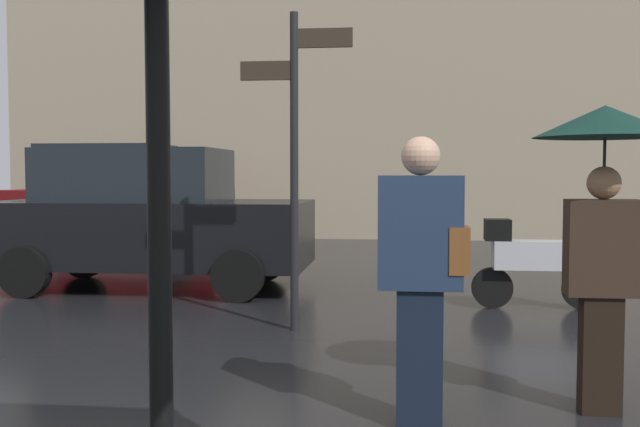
{
  "coord_description": "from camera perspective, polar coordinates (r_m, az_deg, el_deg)",
  "views": [
    {
      "loc": [
        0.4,
        -3.0,
        1.53
      ],
      "look_at": [
        -0.5,
        5.1,
        1.07
      ],
      "focal_mm": 40.76,
      "sensor_mm": 36.0,
      "label": 1
    }
  ],
  "objects": [
    {
      "name": "street_signpost",
      "position": [
        7.01,
        -1.99,
        5.84
      ],
      "size": [
        1.08,
        0.08,
        3.06
      ],
      "color": "black",
      "rests_on": "ground"
    },
    {
      "name": "parked_scooter",
      "position": [
        8.51,
        16.42,
        -3.49
      ],
      "size": [
        1.46,
        0.32,
        1.23
      ],
      "rotation": [
        0.0,
        0.0,
        0.31
      ],
      "color": "black",
      "rests_on": "ground"
    },
    {
      "name": "pedestrian_with_bag",
      "position": [
        4.39,
        8.02,
        -3.91
      ],
      "size": [
        0.53,
        0.24,
        1.75
      ],
      "rotation": [
        0.0,
        0.0,
        1.01
      ],
      "color": "black",
      "rests_on": "ground"
    },
    {
      "name": "parked_car_right",
      "position": [
        14.81,
        -15.75,
        1.21
      ],
      "size": [
        4.25,
        1.9,
        2.08
      ],
      "rotation": [
        0.0,
        0.0,
        2.93
      ],
      "color": "#590C0F",
      "rests_on": "ground"
    },
    {
      "name": "parked_car_left",
      "position": [
        9.82,
        -13.32,
        -0.33
      ],
      "size": [
        4.11,
        1.88,
        1.84
      ],
      "rotation": [
        0.0,
        0.0,
        2.85
      ],
      "color": "black",
      "rests_on": "ground"
    },
    {
      "name": "pedestrian_with_umbrella",
      "position": [
        4.89,
        21.4,
        2.53
      ],
      "size": [
        0.89,
        0.89,
        1.95
      ],
      "rotation": [
        0.0,
        0.0,
        5.27
      ],
      "color": "black",
      "rests_on": "ground"
    }
  ]
}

